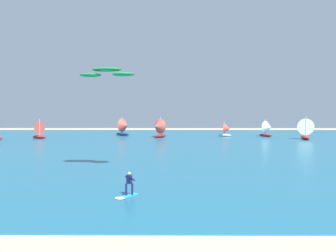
{
  "coord_description": "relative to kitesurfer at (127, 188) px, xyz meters",
  "views": [
    {
      "loc": [
        -1.02,
        -9.08,
        5.91
      ],
      "look_at": [
        -1.15,
        15.04,
        4.87
      ],
      "focal_mm": 34.45,
      "sensor_mm": 36.0,
      "label": 1
    }
  ],
  "objects": [
    {
      "name": "kite",
      "position": [
        -3.28,
        9.86,
        9.09
      ],
      "size": [
        5.91,
        2.9,
        0.86
      ],
      "color": "#198C3F"
    },
    {
      "name": "kitesurfer",
      "position": [
        0.0,
        0.0,
        0.0
      ],
      "size": [
        1.58,
        1.93,
        1.67
      ],
      "color": "#26B2CC",
      "rests_on": "ocean"
    },
    {
      "name": "shoreline_foam",
      "position": [
        1.55,
        -6.44,
        -0.7
      ],
      "size": [
        73.52,
        1.55,
        0.01
      ],
      "primitive_type": "cube",
      "color": "white",
      "rests_on": "ground"
    },
    {
      "name": "ocean",
      "position": [
        3.94,
        38.14,
        -0.65
      ],
      "size": [
        160.0,
        90.0,
        0.1
      ],
      "primitive_type": "cube",
      "color": "#1E607F",
      "rests_on": "ground"
    },
    {
      "name": "sailboat_trailing",
      "position": [
        16.56,
        55.07,
        1.05
      ],
      "size": [
        3.2,
        2.85,
        3.6
      ],
      "color": "white",
      "rests_on": "ocean"
    },
    {
      "name": "sailboat_mid_left",
      "position": [
        -26.42,
        49.01,
        1.4
      ],
      "size": [
        3.88,
        3.47,
        4.37
      ],
      "color": "maroon",
      "rests_on": "ocean"
    },
    {
      "name": "sailboat_outermost",
      "position": [
        -8.31,
        57.58,
        1.57
      ],
      "size": [
        4.27,
        3.9,
        4.74
      ],
      "color": "navy",
      "rests_on": "ocean"
    },
    {
      "name": "sailboat_mid_right",
      "position": [
        31.94,
        47.27,
        1.69
      ],
      "size": [
        3.75,
        4.37,
        5.01
      ],
      "color": "maroon",
      "rests_on": "ocean"
    },
    {
      "name": "sailboat_heeled_over",
      "position": [
        26.17,
        54.34,
        1.31
      ],
      "size": [
        3.61,
        3.72,
        4.17
      ],
      "color": "maroon",
      "rests_on": "ocean"
    },
    {
      "name": "sailboat_center_horizon",
      "position": [
        0.27,
        51.33,
        1.58
      ],
      "size": [
        4.15,
        4.26,
        4.78
      ],
      "color": "maroon",
      "rests_on": "ocean"
    }
  ]
}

